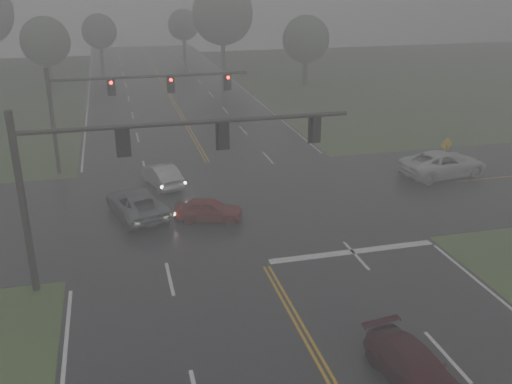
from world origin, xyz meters
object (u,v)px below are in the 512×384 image
object	(u,v)px
sedan_maroon	(413,384)
sedan_silver	(162,186)
car_grey	(137,216)
pickup_white	(442,176)
sedan_red	(209,220)
signal_gantry_far	(115,97)
signal_gantry_near	(128,160)

from	to	relation	value
sedan_maroon	sedan_silver	size ratio (longest dim) A/B	1.03
car_grey	pickup_white	distance (m)	20.41
sedan_red	pickup_white	xyz separation A→B (m)	(16.50, 3.39, 0.00)
sedan_silver	car_grey	size ratio (longest dim) A/B	0.81
signal_gantry_far	signal_gantry_near	bearing A→B (deg)	-89.28
pickup_white	sedan_red	bearing A→B (deg)	93.88
sedan_silver	signal_gantry_far	world-z (taller)	signal_gantry_far
car_grey	signal_gantry_near	xyz separation A→B (m)	(-0.37, -6.99, 5.55)
pickup_white	car_grey	bearing A→B (deg)	87.26
sedan_red	car_grey	world-z (taller)	car_grey
sedan_silver	car_grey	distance (m)	4.90
sedan_maroon	sedan_red	world-z (taller)	sedan_red
sedan_maroon	signal_gantry_near	xyz separation A→B (m)	(-8.48, 9.57, 5.55)
sedan_silver	pickup_white	size ratio (longest dim) A/B	0.70
sedan_red	sedan_silver	bearing A→B (deg)	33.99
sedan_maroon	car_grey	size ratio (longest dim) A/B	0.83
pickup_white	signal_gantry_far	distance (m)	22.61
sedan_red	pickup_white	size ratio (longest dim) A/B	0.62
car_grey	signal_gantry_near	size ratio (longest dim) A/B	0.37
signal_gantry_far	car_grey	bearing A→B (deg)	-86.31
sedan_red	signal_gantry_far	world-z (taller)	signal_gantry_far
sedan_maroon	pickup_white	xyz separation A→B (m)	(12.22, 18.34, 0.00)
sedan_red	sedan_silver	distance (m)	6.46
car_grey	signal_gantry_near	bearing A→B (deg)	71.86
sedan_maroon	signal_gantry_near	world-z (taller)	signal_gantry_near
sedan_silver	signal_gantry_near	xyz separation A→B (m)	(-2.22, -11.53, 5.55)
sedan_maroon	signal_gantry_near	distance (m)	13.94
sedan_red	signal_gantry_far	bearing A→B (deg)	39.13
sedan_silver	car_grey	world-z (taller)	car_grey
sedan_silver	pickup_white	xyz separation A→B (m)	(18.48, -2.76, 0.00)
sedan_red	signal_gantry_near	world-z (taller)	signal_gantry_near
car_grey	sedan_silver	bearing A→B (deg)	-127.34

